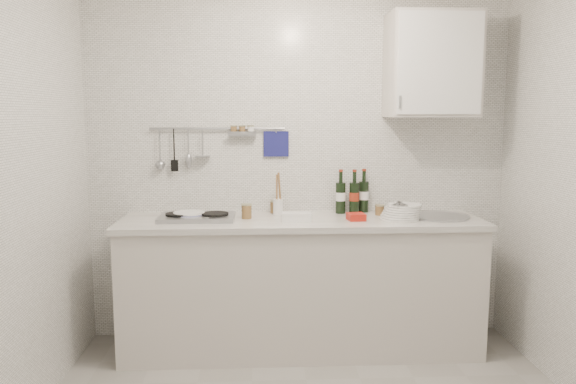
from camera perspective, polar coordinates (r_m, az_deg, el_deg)
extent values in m
cube|color=silver|center=(4.05, 1.05, 2.66)|extent=(3.00, 0.02, 2.50)
cube|color=beige|center=(3.92, 1.32, -9.63)|extent=(2.40, 0.60, 0.88)
cube|color=silver|center=(3.80, 1.34, -3.01)|extent=(2.44, 0.64, 0.04)
cube|color=black|center=(4.07, 1.28, -14.78)|extent=(2.34, 0.52, 0.10)
cube|color=#93969B|center=(3.81, -9.22, -2.55)|extent=(0.50, 0.32, 0.03)
cylinder|color=black|center=(3.82, -11.01, -2.23)|extent=(0.18, 0.18, 0.01)
cylinder|color=black|center=(3.80, -7.42, -2.22)|extent=(0.18, 0.18, 0.01)
cylinder|color=#93969B|center=(3.98, 15.12, -2.41)|extent=(0.40, 0.40, 0.02)
cylinder|color=#93969B|center=(3.99, 15.09, -3.20)|extent=(0.34, 0.34, 0.10)
cylinder|color=#93969B|center=(4.01, -7.19, 6.41)|extent=(0.95, 0.02, 0.02)
cube|color=navy|center=(4.02, -1.21, 4.91)|extent=(0.18, 0.02, 0.18)
cube|color=beige|center=(4.04, 14.41, 12.35)|extent=(0.60, 0.35, 0.70)
cube|color=white|center=(3.87, 15.21, 12.53)|extent=(0.56, 0.01, 0.66)
cylinder|color=#93969B|center=(3.77, 11.33, 8.97)|extent=(0.01, 0.01, 0.08)
cylinder|color=#4E53B2|center=(3.83, -10.28, -2.64)|extent=(0.23, 0.23, 0.01)
cylinder|color=#4E53B2|center=(3.83, -10.20, -2.46)|extent=(0.22, 0.22, 0.01)
cylinder|color=#4E53B2|center=(3.83, -10.12, -2.28)|extent=(0.22, 0.22, 0.01)
cylinder|color=#4E53B2|center=(3.84, -10.03, -2.09)|extent=(0.21, 0.21, 0.01)
cylinder|color=white|center=(3.84, 11.22, -2.64)|extent=(0.27, 0.27, 0.01)
cylinder|color=white|center=(3.84, 11.31, -2.42)|extent=(0.26, 0.26, 0.01)
cylinder|color=white|center=(3.85, 11.39, -2.19)|extent=(0.25, 0.25, 0.01)
cylinder|color=white|center=(3.85, 11.48, -1.97)|extent=(0.25, 0.25, 0.01)
cylinder|color=white|center=(3.85, 11.56, -1.74)|extent=(0.24, 0.24, 0.01)
cylinder|color=white|center=(3.86, 11.65, -1.52)|extent=(0.24, 0.24, 0.01)
cylinder|color=white|center=(3.86, 11.73, -1.30)|extent=(0.23, 0.23, 0.01)
cube|color=white|center=(3.70, 0.86, -2.54)|extent=(0.19, 0.10, 0.06)
cube|color=red|center=(3.76, 6.93, -2.52)|extent=(0.12, 0.12, 0.05)
cylinder|color=white|center=(3.95, -1.01, -1.51)|extent=(0.07, 0.07, 0.11)
cylinder|color=olive|center=(3.93, -0.88, 0.45)|extent=(0.03, 0.05, 0.22)
cylinder|color=olive|center=(3.93, -1.15, 0.33)|extent=(0.01, 0.04, 0.20)
cylinder|color=brown|center=(4.01, -1.35, -1.57)|extent=(0.06, 0.06, 0.08)
cylinder|color=tan|center=(4.00, -1.36, -0.93)|extent=(0.07, 0.07, 0.01)
cylinder|color=brown|center=(4.05, 6.74, -1.56)|extent=(0.06, 0.06, 0.07)
cylinder|color=tan|center=(4.05, 6.75, -0.98)|extent=(0.07, 0.07, 0.01)
cylinder|color=brown|center=(3.98, 9.30, -1.87)|extent=(0.06, 0.06, 0.06)
cylinder|color=tan|center=(3.97, 9.31, -1.33)|extent=(0.07, 0.07, 0.01)
cylinder|color=brown|center=(3.80, -4.23, -2.03)|extent=(0.07, 0.07, 0.09)
cylinder|color=tan|center=(3.80, -4.24, -1.29)|extent=(0.07, 0.07, 0.01)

